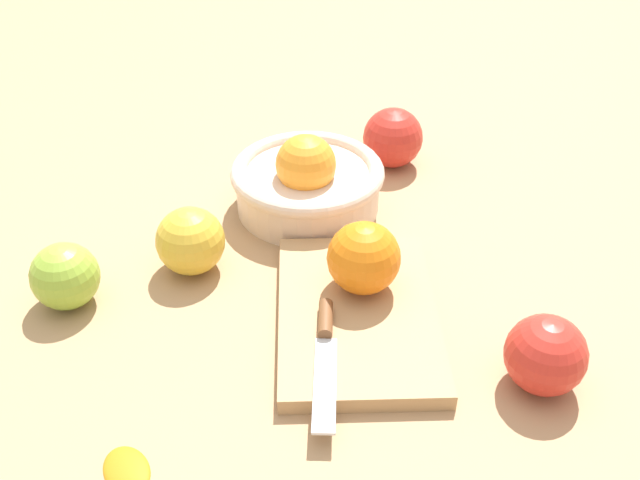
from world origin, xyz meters
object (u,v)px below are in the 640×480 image
apple_front_left (65,276)px  apple_back_right (546,355)px  knife (325,345)px  orange_on_board (364,258)px  bowl (307,182)px  cutting_board (358,315)px  apple_back_left (393,138)px  apple_front_left_2 (190,241)px

apple_front_left → apple_back_right: 0.47m
knife → orange_on_board: bearing=141.2°
bowl → apple_front_left: bowl is taller
cutting_board → apple_back_left: size_ratio=3.00×
apple_front_left → apple_back_left: bearing=113.2°
knife → apple_back_left: size_ratio=1.96×
cutting_board → apple_back_left: (-0.28, 0.14, 0.03)m
apple_back_left → apple_front_left_2: size_ratio=1.06×
apple_front_left → cutting_board: bearing=69.1°
knife → apple_back_left: apple_back_left is taller
cutting_board → knife: bearing=-45.6°
apple_back_left → knife: bearing=-29.2°
apple_front_left → apple_front_left_2: apple_front_left_2 is taller
apple_back_left → apple_front_left_2: 0.32m
orange_on_board → knife: (0.08, -0.06, -0.03)m
knife → apple_front_left: 0.27m
knife → apple_front_left_2: size_ratio=2.07×
knife → apple_back_right: bearing=67.1°
apple_back_right → apple_back_left: bearing=179.8°
cutting_board → knife: 0.07m
knife → apple_front_left: bearing=-123.3°
apple_front_left → apple_front_left_2: (-0.02, 0.13, 0.00)m
knife → apple_front_left_2: (-0.17, -0.10, 0.01)m
cutting_board → apple_back_right: (0.12, 0.13, 0.03)m
cutting_board → orange_on_board: (-0.03, 0.01, 0.05)m
cutting_board → apple_front_left: 0.30m
apple_back_left → apple_back_right: 0.40m
bowl → knife: size_ratio=1.19×
orange_on_board → apple_front_left: 0.30m
cutting_board → apple_front_left_2: 0.20m
bowl → knife: (0.26, -0.05, -0.02)m
cutting_board → apple_front_left_2: bearing=-131.1°
bowl → cutting_board: 0.21m
bowl → apple_front_left: bearing=-69.4°
cutting_board → apple_front_left: (-0.11, -0.28, 0.03)m
orange_on_board → apple_front_left_2: (-0.10, -0.16, -0.02)m
apple_front_left_2 → cutting_board: bearing=48.9°
apple_back_right → orange_on_board: bearing=-141.8°
bowl → apple_back_left: (-0.07, 0.13, 0.00)m
apple_front_left → knife: bearing=56.7°
bowl → apple_front_left_2: bowl is taller
bowl → apple_back_left: 0.15m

